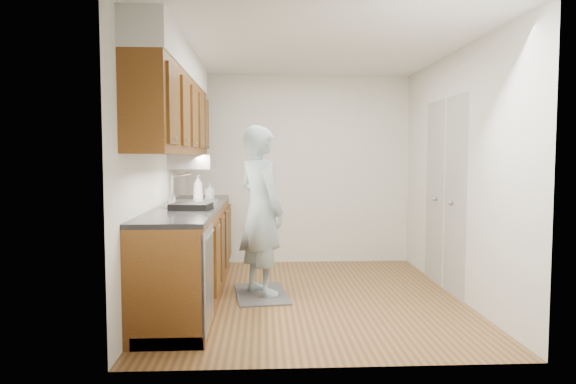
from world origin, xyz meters
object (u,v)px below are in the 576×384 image
object	(u,v)px
person	(261,199)
dish_rack	(191,206)
steel_can	(210,194)
soap_bottle_a	(198,188)
soap_bottle_b	(210,191)

from	to	relation	value
person	dish_rack	world-z (taller)	person
person	steel_can	world-z (taller)	person
soap_bottle_a	soap_bottle_b	xyz separation A→B (m)	(0.11, 0.18, -0.05)
person	soap_bottle_b	size ratio (longest dim) A/B	10.67
person	dish_rack	distance (m)	0.79
person	soap_bottle_a	world-z (taller)	person
person	soap_bottle_b	world-z (taller)	person
soap_bottle_b	dish_rack	size ratio (longest dim) A/B	0.51
soap_bottle_a	soap_bottle_b	size ratio (longest dim) A/B	1.57
steel_can	dish_rack	bearing A→B (deg)	-92.76
person	steel_can	bearing A→B (deg)	7.34
soap_bottle_a	dish_rack	bearing A→B (deg)	-86.93
person	dish_rack	size ratio (longest dim) A/B	5.47
steel_can	dish_rack	distance (m)	1.14
soap_bottle_b	dish_rack	world-z (taller)	soap_bottle_b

